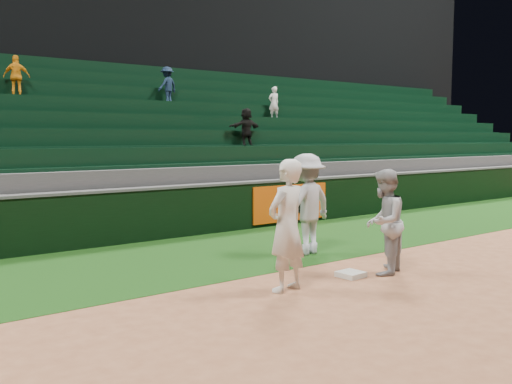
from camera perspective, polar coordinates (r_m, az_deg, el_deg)
ground at (r=10.22m, az=9.23°, el=-8.17°), size 70.00×70.00×0.00m
foul_grass at (r=12.42m, az=-0.94°, el=-5.64°), size 36.00×4.20×0.01m
upper_deck at (r=25.56m, az=-21.19°, el=13.23°), size 40.00×12.00×12.00m
first_base at (r=10.07m, az=9.46°, el=-8.12°), size 0.42×0.42×0.09m
first_baseman at (r=8.87m, az=3.08°, el=-3.38°), size 0.84×0.64×2.07m
baserunner at (r=10.24m, az=12.68°, el=-2.94°), size 1.11×1.02×1.85m
base_coach at (r=11.70m, az=5.07°, el=-1.21°), size 1.42×0.92×2.06m
field_wall at (r=14.13m, az=-6.17°, el=-1.72°), size 36.00×0.45×1.25m
stadium_seating at (r=17.36m, az=-12.79°, el=3.05°), size 36.00×5.95×5.00m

